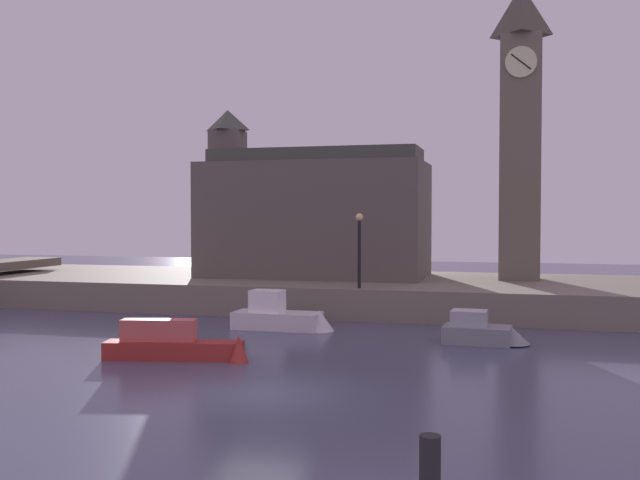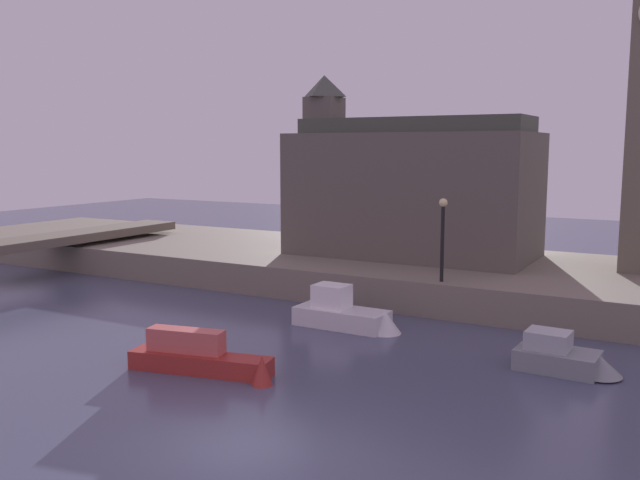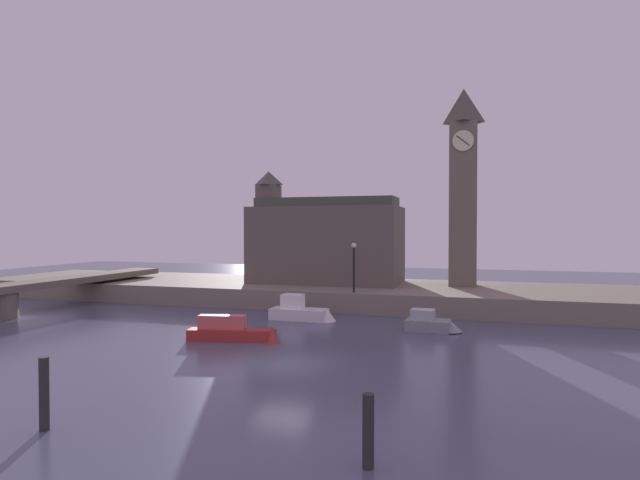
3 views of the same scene
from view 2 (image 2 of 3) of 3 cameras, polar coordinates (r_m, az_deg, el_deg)
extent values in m
plane|color=#474C66|center=(17.25, -6.41, -16.86)|extent=(120.00, 120.00, 0.00)
cube|color=slate|center=(34.56, 13.33, -3.16)|extent=(70.00, 12.00, 1.50)
cube|color=#5B544C|center=(36.27, 7.79, 3.79)|extent=(12.48, 6.42, 6.41)
cube|color=#5B544C|center=(38.51, 0.35, 5.60)|extent=(1.77, 1.77, 8.44)
pyramid|color=#474C42|center=(38.63, 0.36, 12.77)|extent=(1.95, 1.95, 1.21)
cube|color=#42473D|center=(36.21, 7.89, 9.49)|extent=(11.86, 3.85, 0.80)
cylinder|color=black|center=(29.23, 10.22, -0.37)|extent=(0.16, 0.16, 3.20)
sphere|color=#F2E099|center=(29.04, 10.31, 3.10)|extent=(0.36, 0.36, 0.36)
cube|color=maroon|center=(22.48, -10.01, -10.15)|extent=(4.86, 1.90, 0.61)
cube|color=#CC5651|center=(22.63, -11.18, -8.26)|extent=(2.64, 1.17, 0.74)
cone|color=maroon|center=(21.10, -4.89, -11.17)|extent=(1.00, 1.00, 1.19)
cube|color=silver|center=(27.53, 1.83, -6.54)|extent=(3.82, 1.59, 0.75)
cube|color=white|center=(27.54, 0.99, -4.72)|extent=(1.40, 1.10, 0.94)
cone|color=silver|center=(26.72, 5.47, -6.93)|extent=(1.40, 1.40, 0.95)
cube|color=gray|center=(23.63, 19.28, -9.50)|extent=(2.62, 1.69, 0.67)
cube|color=#A8ADB2|center=(23.51, 18.61, -7.95)|extent=(1.40, 1.16, 0.60)
cone|color=gray|center=(23.46, 22.39, -9.70)|extent=(1.48, 1.48, 0.64)
camera|label=1|loc=(7.00, -126.74, -23.47)|focal=40.64mm
camera|label=3|loc=(9.13, -144.33, -13.39)|focal=29.23mm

